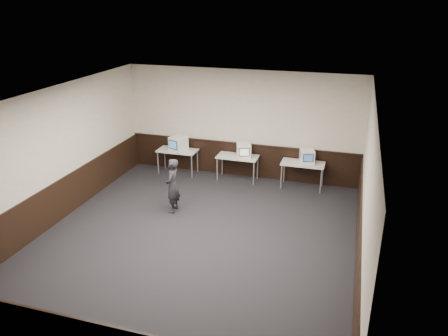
% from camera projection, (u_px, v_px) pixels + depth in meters
% --- Properties ---
extents(floor, '(8.00, 8.00, 0.00)m').
position_uv_depth(floor, '(195.00, 240.00, 9.81)').
color(floor, black).
rests_on(floor, ground).
extents(ceiling, '(8.00, 8.00, 0.00)m').
position_uv_depth(ceiling, '(191.00, 99.00, 8.64)').
color(ceiling, white).
rests_on(ceiling, back_wall).
extents(back_wall, '(7.00, 0.00, 7.00)m').
position_uv_depth(back_wall, '(242.00, 124.00, 12.78)').
color(back_wall, beige).
rests_on(back_wall, ground).
extents(front_wall, '(7.00, 0.00, 7.00)m').
position_uv_depth(front_wall, '(84.00, 285.00, 5.66)').
color(front_wall, beige).
rests_on(front_wall, ground).
extents(left_wall, '(0.00, 8.00, 8.00)m').
position_uv_depth(left_wall, '(53.00, 157.00, 10.17)').
color(left_wall, beige).
rests_on(left_wall, ground).
extents(right_wall, '(0.00, 8.00, 8.00)m').
position_uv_depth(right_wall, '(366.00, 194.00, 8.28)').
color(right_wall, beige).
rests_on(right_wall, ground).
extents(wainscot_back, '(6.98, 0.04, 1.00)m').
position_uv_depth(wainscot_back, '(241.00, 160.00, 13.17)').
color(wainscot_back, black).
rests_on(wainscot_back, back_wall).
extents(wainscot_left, '(0.04, 7.98, 1.00)m').
position_uv_depth(wainscot_left, '(60.00, 200.00, 10.57)').
color(wainscot_left, black).
rests_on(wainscot_left, left_wall).
extents(wainscot_right, '(0.04, 7.98, 1.00)m').
position_uv_depth(wainscot_right, '(358.00, 244.00, 8.68)').
color(wainscot_right, black).
rests_on(wainscot_right, right_wall).
extents(wainscot_rail, '(6.98, 0.06, 0.04)m').
position_uv_depth(wainscot_rail, '(241.00, 144.00, 12.96)').
color(wainscot_rail, black).
rests_on(wainscot_rail, wainscot_back).
extents(desk_left, '(1.20, 0.60, 0.75)m').
position_uv_depth(desk_left, '(177.00, 152.00, 13.28)').
color(desk_left, beige).
rests_on(desk_left, ground).
extents(desk_center, '(1.20, 0.60, 0.75)m').
position_uv_depth(desk_center, '(238.00, 158.00, 12.77)').
color(desk_center, beige).
rests_on(desk_center, ground).
extents(desk_right, '(1.20, 0.60, 0.75)m').
position_uv_depth(desk_right, '(303.00, 165.00, 12.25)').
color(desk_right, beige).
rests_on(desk_right, ground).
extents(emac_left, '(0.57, 0.58, 0.44)m').
position_uv_depth(emac_left, '(178.00, 144.00, 13.12)').
color(emac_left, white).
rests_on(emac_left, desk_left).
extents(emac_center, '(0.52, 0.53, 0.40)m').
position_uv_depth(emac_center, '(244.00, 150.00, 12.59)').
color(emac_center, white).
rests_on(emac_center, desk_center).
extents(emac_right, '(0.47, 0.49, 0.38)m').
position_uv_depth(emac_right, '(307.00, 156.00, 12.17)').
color(emac_right, white).
rests_on(emac_right, desk_right).
extents(person, '(0.38, 0.54, 1.40)m').
position_uv_depth(person, '(173.00, 186.00, 10.86)').
color(person, black).
rests_on(person, ground).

